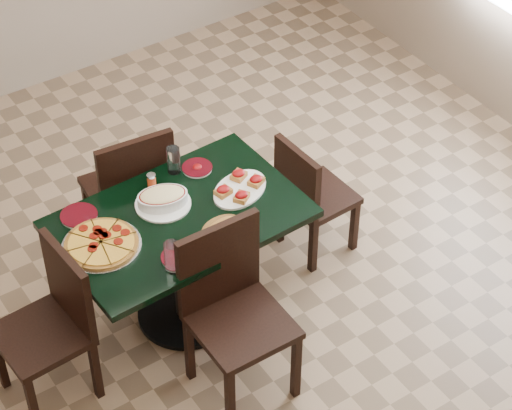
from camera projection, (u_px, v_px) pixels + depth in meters
floor at (248, 316)px, 5.60m from camera, size 5.50×5.50×0.00m
main_table at (181, 241)px, 5.23m from camera, size 1.29×0.86×0.75m
chair_far at (132, 188)px, 5.61m from camera, size 0.48×0.48×0.95m
chair_near at (232, 303)px, 4.93m from camera, size 0.46×0.46×0.98m
chair_right at (309, 193)px, 5.71m from camera, size 0.39×0.39×0.80m
chair_left at (54, 318)px, 4.92m from camera, size 0.45×0.45×0.90m
pepperoni_pizza at (101, 244)px, 4.93m from camera, size 0.40×0.40×0.04m
lasagna_casserole at (163, 198)px, 5.14m from camera, size 0.30×0.29×0.09m
bread_basket at (221, 230)px, 4.98m from camera, size 0.25×0.19×0.10m
bruschetta_platter at (240, 187)px, 5.24m from camera, size 0.42×0.36×0.05m
side_plate_near at (180, 257)px, 4.88m from camera, size 0.19×0.19×0.02m
side_plate_far_r at (197, 168)px, 5.39m from camera, size 0.17×0.17×0.03m
side_plate_far_l at (79, 216)px, 5.10m from camera, size 0.19×0.19×0.02m
napkin_setting at (195, 253)px, 4.90m from camera, size 0.20×0.20×0.01m
water_glass_a at (174, 160)px, 5.33m from camera, size 0.07×0.07×0.15m
water_glass_b at (172, 257)px, 4.77m from camera, size 0.08×0.08×0.17m
pepper_shaker at (152, 181)px, 5.26m from camera, size 0.05×0.05×0.08m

